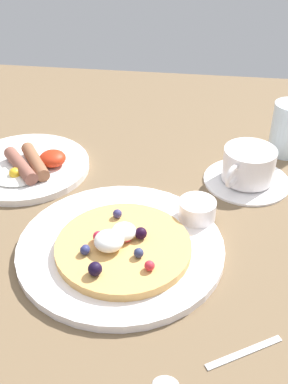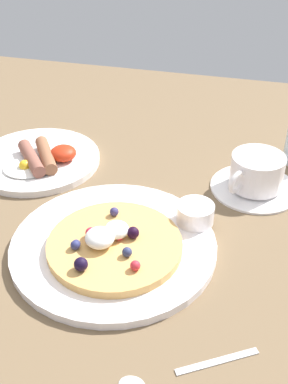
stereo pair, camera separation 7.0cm
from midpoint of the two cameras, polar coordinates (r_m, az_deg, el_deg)
ground_plane at (r=74.95cm, az=-7.43°, el=-3.86°), size 169.19×123.44×3.00cm
pancake_plate at (r=67.23cm, az=-5.82°, el=-6.69°), size 28.86×28.86×1.23cm
pancake_with_berries at (r=65.07cm, az=-5.78°, el=-6.57°), size 18.54×18.54×3.65cm
syrup_ramekin at (r=70.39cm, az=3.55°, el=-2.15°), size 5.52×5.52×2.90cm
breakfast_plate at (r=87.61cm, az=-16.24°, el=2.85°), size 22.45×22.45×1.22cm
fried_breakfast at (r=84.76cm, az=-15.56°, el=3.13°), size 11.40×12.07×2.75cm
coffee_saucer at (r=82.15cm, az=9.79°, el=1.36°), size 14.59×14.59×0.77cm
coffee_cup at (r=80.34cm, az=9.96°, el=3.24°), size 8.67×10.75×5.49cm
teaspoon at (r=54.23cm, az=2.42°, el=-20.74°), size 14.04×9.10×0.60cm
water_glass at (r=90.33cm, az=14.76°, el=7.25°), size 6.34×6.34×9.80cm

